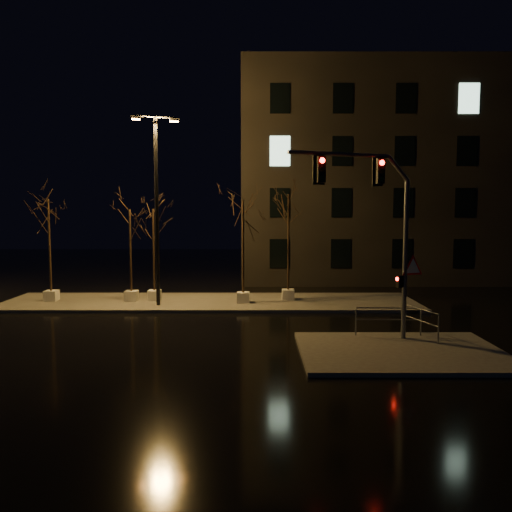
{
  "coord_description": "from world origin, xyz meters",
  "views": [
    {
      "loc": [
        2.47,
        -20.43,
        4.92
      ],
      "look_at": [
        2.46,
        3.4,
        2.8
      ],
      "focal_mm": 35.0,
      "sensor_mm": 36.0,
      "label": 1
    }
  ],
  "objects": [
    {
      "name": "tree_4",
      "position": [
        4.21,
        6.43,
        4.59
      ],
      "size": [
        1.8,
        1.8,
        5.85
      ],
      "color": "beige",
      "rests_on": "median"
    },
    {
      "name": "sidewalk_corner",
      "position": [
        7.5,
        -3.5,
        0.07
      ],
      "size": [
        7.0,
        5.0,
        0.15
      ],
      "primitive_type": "cube",
      "color": "#45443E",
      "rests_on": "ground"
    },
    {
      "name": "median",
      "position": [
        0.0,
        6.0,
        0.07
      ],
      "size": [
        22.0,
        5.0,
        0.15
      ],
      "primitive_type": "cube",
      "color": "#45443E",
      "rests_on": "ground"
    },
    {
      "name": "building",
      "position": [
        14.0,
        18.0,
        7.5
      ],
      "size": [
        25.0,
        12.0,
        15.0
      ],
      "primitive_type": "cube",
      "color": "black",
      "rests_on": "ground"
    },
    {
      "name": "streetlight_main",
      "position": [
        -2.55,
        4.78,
        5.64
      ],
      "size": [
        2.32,
        1.03,
        9.52
      ],
      "rotation": [
        0.0,
        0.0,
        0.34
      ],
      "color": "black",
      "rests_on": "median"
    },
    {
      "name": "tree_1",
      "position": [
        -4.21,
        5.97,
        3.98
      ],
      "size": [
        1.8,
        1.8,
        5.04
      ],
      "color": "beige",
      "rests_on": "median"
    },
    {
      "name": "guard_rail_b",
      "position": [
        8.72,
        -1.67,
        0.86
      ],
      "size": [
        0.73,
        2.24,
        1.11
      ],
      "rotation": [
        0.0,
        0.0,
        1.87
      ],
      "color": "slate",
      "rests_on": "sidewalk_corner"
    },
    {
      "name": "guard_rail_a",
      "position": [
        7.58,
        -1.5,
        0.87
      ],
      "size": [
        2.55,
        0.11,
        1.1
      ],
      "rotation": [
        0.0,
        0.0,
        -0.02
      ],
      "color": "slate",
      "rests_on": "sidewalk_corner"
    },
    {
      "name": "traffic_signal_mast",
      "position": [
        6.99,
        -2.3,
        4.64
      ],
      "size": [
        5.31,
        1.92,
        6.83
      ],
      "rotation": [
        0.0,
        0.0,
        0.34
      ],
      "color": "slate",
      "rests_on": "sidewalk_corner"
    },
    {
      "name": "tree_0",
      "position": [
        -8.55,
        6.06,
        4.39
      ],
      "size": [
        1.8,
        1.8,
        5.59
      ],
      "color": "beige",
      "rests_on": "median"
    },
    {
      "name": "tree_2",
      "position": [
        -3.03,
        6.21,
        3.99
      ],
      "size": [
        1.8,
        1.8,
        5.06
      ],
      "color": "beige",
      "rests_on": "median"
    },
    {
      "name": "ground",
      "position": [
        0.0,
        0.0,
        0.0
      ],
      "size": [
        90.0,
        90.0,
        0.0
      ],
      "primitive_type": "plane",
      "color": "black",
      "rests_on": "ground"
    },
    {
      "name": "tree_3",
      "position": [
        1.79,
        5.48,
        4.33
      ],
      "size": [
        1.8,
        1.8,
        5.51
      ],
      "color": "beige",
      "rests_on": "median"
    }
  ]
}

